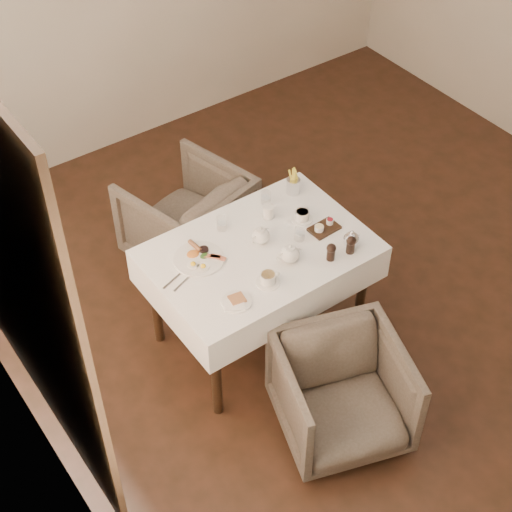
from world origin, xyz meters
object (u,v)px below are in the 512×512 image
object	(u,v)px
breakfast_plate	(199,258)
armchair_far	(187,217)
armchair_near	(342,394)
table	(259,263)
teapot_centre	(261,235)

from	to	relation	value
breakfast_plate	armchair_far	bearing A→B (deg)	84.79
armchair_near	breakfast_plate	bearing A→B (deg)	124.97
armchair_near	armchair_far	size ratio (longest dim) A/B	0.94
armchair_far	breakfast_plate	size ratio (longest dim) A/B	2.52
table	armchair_near	bearing A→B (deg)	-92.37
armchair_near	breakfast_plate	size ratio (longest dim) A/B	2.37
armchair_far	teapot_centre	size ratio (longest dim) A/B	5.05
armchair_near	teapot_centre	distance (m)	1.02
breakfast_plate	teapot_centre	xyz separation A→B (m)	(0.37, -0.09, 0.05)
table	breakfast_plate	bearing A→B (deg)	157.84
table	armchair_far	distance (m)	0.95
table	armchair_far	bearing A→B (deg)	87.40
breakfast_plate	table	bearing A→B (deg)	-1.73
armchair_near	breakfast_plate	xyz separation A→B (m)	(-0.29, 0.97, 0.45)
table	armchair_far	xyz separation A→B (m)	(0.04, 0.90, -0.30)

